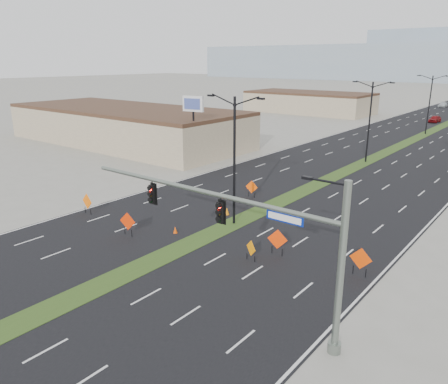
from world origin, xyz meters
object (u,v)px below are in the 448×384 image
Objects in this scene: streetlight_0 at (234,157)px; pole_sign_west at (193,110)px; construction_sign_3 at (277,240)px; car_left at (435,119)px; cone_3 at (248,186)px; construction_sign_4 at (251,249)px; car_far at (443,105)px; cone_1 at (227,211)px; construction_sign_2 at (252,188)px; streetlight_1 at (370,120)px; construction_sign_0 at (87,202)px; streetlight_2 at (429,103)px; cone_0 at (175,230)px; construction_sign_1 at (128,222)px; construction_sign_5 at (361,260)px; signal_mast at (251,229)px; cone_2 at (278,211)px.

pole_sign_west is at bearing 140.87° from streetlight_0.
car_left is at bearing 79.01° from construction_sign_3.
cone_3 is (-10.61, 11.68, -0.79)m from construction_sign_3.
car_left is at bearing 119.45° from construction_sign_4.
streetlight_0 reaches higher than car_far.
construction_sign_4 is 2.23× the size of cone_1.
streetlight_1 is at bearing 73.13° from construction_sign_2.
construction_sign_0 is at bearing -142.67° from cone_1.
construction_sign_2 is (8.23, 12.48, -0.09)m from construction_sign_0.
cone_1 is at bearing -88.72° from car_far.
construction_sign_3 is 2.02m from construction_sign_4.
construction_sign_4 reaches higher than cone_3.
streetlight_1 is 21.98m from pole_sign_west.
car_far is (-8.81, 51.45, -4.76)m from streetlight_2.
construction_sign_2 is at bearing -48.88° from cone_3.
cone_0 is 23.25m from pole_sign_west.
car_far is at bearing 96.33° from streetlight_1.
construction_sign_1 is at bearing -109.92° from cone_1.
streetlight_1 is at bearing -90.00° from streetlight_2.
construction_sign_5 is 13.72m from cone_0.
streetlight_0 is at bearing -90.00° from streetlight_2.
car_left is 7.22× the size of cone_3.
car_far is 112.96m from construction_sign_4.
car_left is at bearing 97.65° from signal_mast.
streetlight_1 is 16.47× the size of cone_2.
cone_0 is at bearing -175.17° from construction_sign_5.
streetlight_2 reaches higher than car_left.
streetlight_0 is 5.52× the size of construction_sign_1.
signal_mast is at bearing -63.84° from cone_2.
construction_sign_0 is at bearing -152.19° from streetlight_0.
cone_1 is (-1.73, -26.70, -5.10)m from streetlight_1.
cone_1 is at bearing 57.01° from construction_sign_1.
construction_sign_1 is (-4.68, -62.86, -4.35)m from streetlight_2.
car_left reaches higher than cone_3.
construction_sign_2 reaches higher than cone_0.
cone_3 is (-6.45, 4.71, -0.02)m from cone_2.
cone_0 is at bearing -79.00° from cone_3.
car_far is 7.43× the size of cone_2.
construction_sign_0 reaches higher than cone_0.
pole_sign_west is at bearing 159.15° from cone_3.
streetlight_0 is 1.00× the size of streetlight_2.
streetlight_0 is at bearing 42.61° from construction_sign_1.
pole_sign_west is at bearing -99.34° from car_left.
cone_0 is at bearing -117.22° from streetlight_0.
cone_3 is (-3.08, 7.50, -0.03)m from cone_1.
streetlight_1 reaches higher than construction_sign_3.
construction_sign_4 is 6.80m from construction_sign_5.
car_left is at bearing 80.58° from construction_sign_2.
streetlight_1 is at bearing 86.03° from cone_0.
construction_sign_1 is 3.57m from cone_0.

